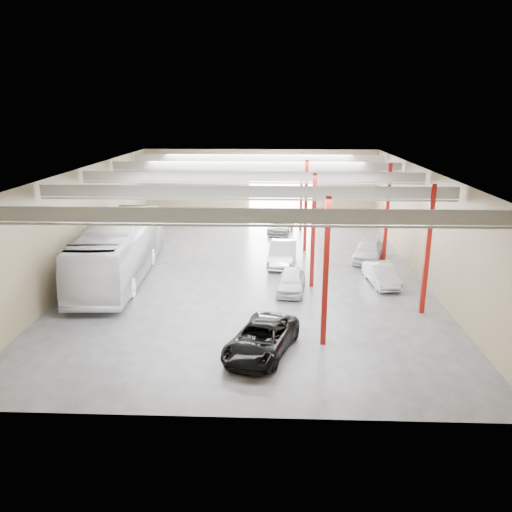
# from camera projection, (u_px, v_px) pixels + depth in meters

# --- Properties ---
(depot_shell) EXTENTS (22.12, 32.12, 7.06)m
(depot_shell) POSITION_uv_depth(u_px,v_px,m) (254.00, 200.00, 32.29)
(depot_shell) COLOR #414145
(depot_shell) RESTS_ON ground
(coach_bus) EXTENTS (3.99, 13.96, 3.84)m
(coach_bus) POSITION_uv_depth(u_px,v_px,m) (120.00, 249.00, 32.20)
(coach_bus) COLOR silver
(coach_bus) RESTS_ON ground
(black_sedan) EXTENTS (3.84, 5.60, 1.42)m
(black_sedan) POSITION_uv_depth(u_px,v_px,m) (262.00, 339.00, 22.43)
(black_sedan) COLOR black
(black_sedan) RESTS_ON ground
(car_row_a) EXTENTS (2.02, 4.09, 1.34)m
(car_row_a) POSITION_uv_depth(u_px,v_px,m) (291.00, 281.00, 30.09)
(car_row_a) COLOR silver
(car_row_a) RESTS_ON ground
(car_row_b) EXTENTS (2.22, 5.09, 1.63)m
(car_row_b) POSITION_uv_depth(u_px,v_px,m) (282.00, 253.00, 35.30)
(car_row_b) COLOR #A3A4A8
(car_row_b) RESTS_ON ground
(car_row_c) EXTENTS (2.70, 4.88, 1.34)m
(car_row_c) POSITION_uv_depth(u_px,v_px,m) (281.00, 225.00, 44.48)
(car_row_c) COLOR gray
(car_row_c) RESTS_ON ground
(car_right_near) EXTENTS (1.86, 4.17, 1.33)m
(car_right_near) POSITION_uv_depth(u_px,v_px,m) (382.00, 274.00, 31.29)
(car_right_near) COLOR silver
(car_right_near) RESTS_ON ground
(car_right_far) EXTENTS (3.16, 5.01, 1.59)m
(car_right_far) POSITION_uv_depth(u_px,v_px,m) (368.00, 250.00, 36.23)
(car_right_far) COLOR silver
(car_right_far) RESTS_ON ground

